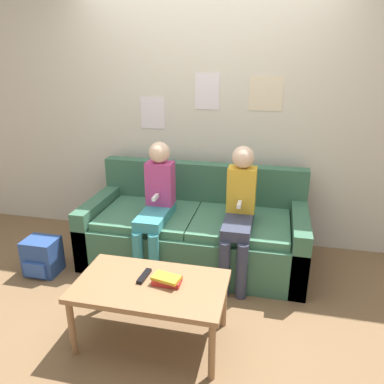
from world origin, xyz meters
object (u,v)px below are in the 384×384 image
(person_right, at_px, (239,208))
(backpack, at_px, (42,256))
(couch, at_px, (195,232))
(tv_remote, at_px, (144,276))
(person_left, at_px, (156,201))
(coffee_table, at_px, (151,290))

(person_right, distance_m, backpack, 1.80)
(couch, distance_m, tv_remote, 1.09)
(tv_remote, bearing_deg, backpack, 159.92)
(person_left, bearing_deg, backpack, -160.38)
(backpack, bearing_deg, couch, 23.25)
(tv_remote, relative_size, backpack, 0.53)
(couch, distance_m, backpack, 1.40)
(person_left, xyz_separation_m, person_right, (0.73, 0.00, 0.00))
(couch, bearing_deg, tv_remote, -96.34)
(couch, distance_m, person_left, 0.52)
(couch, relative_size, backpack, 6.13)
(tv_remote, bearing_deg, coffee_table, -39.15)
(coffee_table, relative_size, person_right, 0.87)
(person_left, height_order, backpack, person_left)
(couch, bearing_deg, person_right, -25.73)
(person_left, xyz_separation_m, tv_remote, (0.19, -0.87, -0.19))
(person_right, relative_size, backpack, 3.49)
(coffee_table, bearing_deg, couch, 87.20)
(person_right, height_order, backpack, person_right)
(coffee_table, height_order, tv_remote, tv_remote)
(person_left, height_order, person_right, same)
(person_left, relative_size, person_right, 1.00)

